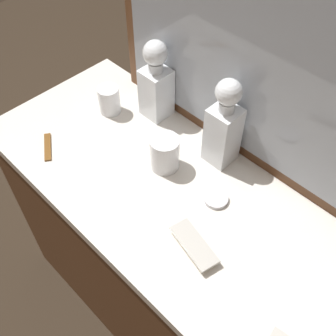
{
  "coord_description": "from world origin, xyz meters",
  "views": [
    {
      "loc": [
        0.51,
        -0.51,
        1.81
      ],
      "look_at": [
        0.0,
        0.0,
        0.96
      ],
      "focal_mm": 43.58,
      "sensor_mm": 36.0,
      "label": 1
    }
  ],
  "objects_px": {
    "crystal_decanter_far_left": "(156,87)",
    "silver_brush_left": "(194,246)",
    "crystal_tumbler_rear": "(165,154)",
    "porcelain_dish": "(216,199)",
    "crystal_decanter_right": "(223,130)",
    "tortoiseshell_comb": "(48,147)",
    "crystal_tumbler_far_left": "(109,101)"
  },
  "relations": [
    {
      "from": "crystal_decanter_far_left",
      "to": "crystal_tumbler_far_left",
      "type": "bearing_deg",
      "value": -138.51
    },
    {
      "from": "crystal_tumbler_rear",
      "to": "porcelain_dish",
      "type": "distance_m",
      "value": 0.2
    },
    {
      "from": "silver_brush_left",
      "to": "porcelain_dish",
      "type": "xyz_separation_m",
      "value": [
        -0.06,
        0.16,
        -0.01
      ]
    },
    {
      "from": "crystal_decanter_far_left",
      "to": "silver_brush_left",
      "type": "height_order",
      "value": "crystal_decanter_far_left"
    },
    {
      "from": "crystal_decanter_right",
      "to": "crystal_tumbler_far_left",
      "type": "distance_m",
      "value": 0.42
    },
    {
      "from": "crystal_tumbler_far_left",
      "to": "porcelain_dish",
      "type": "height_order",
      "value": "crystal_tumbler_far_left"
    },
    {
      "from": "crystal_tumbler_far_left",
      "to": "porcelain_dish",
      "type": "relative_size",
      "value": 1.38
    },
    {
      "from": "porcelain_dish",
      "to": "crystal_decanter_right",
      "type": "bearing_deg",
      "value": 126.88
    },
    {
      "from": "crystal_tumbler_far_left",
      "to": "silver_brush_left",
      "type": "bearing_deg",
      "value": -18.52
    },
    {
      "from": "crystal_tumbler_rear",
      "to": "silver_brush_left",
      "type": "xyz_separation_m",
      "value": [
        0.25,
        -0.15,
        -0.04
      ]
    },
    {
      "from": "crystal_tumbler_rear",
      "to": "crystal_tumbler_far_left",
      "type": "xyz_separation_m",
      "value": [
        -0.31,
        0.04,
        -0.01
      ]
    },
    {
      "from": "crystal_decanter_right",
      "to": "crystal_decanter_far_left",
      "type": "height_order",
      "value": "crystal_decanter_right"
    },
    {
      "from": "crystal_decanter_right",
      "to": "crystal_tumbler_rear",
      "type": "bearing_deg",
      "value": -124.09
    },
    {
      "from": "crystal_tumbler_rear",
      "to": "crystal_tumbler_far_left",
      "type": "distance_m",
      "value": 0.31
    },
    {
      "from": "silver_brush_left",
      "to": "tortoiseshell_comb",
      "type": "xyz_separation_m",
      "value": [
        -0.57,
        -0.06,
        -0.01
      ]
    },
    {
      "from": "crystal_decanter_far_left",
      "to": "crystal_tumbler_rear",
      "type": "height_order",
      "value": "crystal_decanter_far_left"
    },
    {
      "from": "silver_brush_left",
      "to": "tortoiseshell_comb",
      "type": "relative_size",
      "value": 1.46
    },
    {
      "from": "crystal_tumbler_rear",
      "to": "crystal_decanter_right",
      "type": "bearing_deg",
      "value": 55.91
    },
    {
      "from": "crystal_decanter_right",
      "to": "crystal_tumbler_far_left",
      "type": "xyz_separation_m",
      "value": [
        -0.4,
        -0.1,
        -0.07
      ]
    },
    {
      "from": "crystal_tumbler_far_left",
      "to": "crystal_decanter_right",
      "type": "bearing_deg",
      "value": 13.91
    },
    {
      "from": "tortoiseshell_comb",
      "to": "silver_brush_left",
      "type": "bearing_deg",
      "value": 6.39
    },
    {
      "from": "silver_brush_left",
      "to": "crystal_tumbler_rear",
      "type": "bearing_deg",
      "value": 150.19
    },
    {
      "from": "crystal_decanter_right",
      "to": "silver_brush_left",
      "type": "relative_size",
      "value": 1.85
    },
    {
      "from": "crystal_decanter_far_left",
      "to": "silver_brush_left",
      "type": "relative_size",
      "value": 1.75
    },
    {
      "from": "crystal_decanter_far_left",
      "to": "tortoiseshell_comb",
      "type": "height_order",
      "value": "crystal_decanter_far_left"
    },
    {
      "from": "crystal_decanter_far_left",
      "to": "porcelain_dish",
      "type": "distance_m",
      "value": 0.42
    },
    {
      "from": "crystal_decanter_right",
      "to": "crystal_tumbler_far_left",
      "type": "relative_size",
      "value": 3.05
    },
    {
      "from": "tortoiseshell_comb",
      "to": "crystal_decanter_far_left",
      "type": "bearing_deg",
      "value": 70.55
    },
    {
      "from": "crystal_decanter_far_left",
      "to": "silver_brush_left",
      "type": "bearing_deg",
      "value": -33.54
    },
    {
      "from": "crystal_decanter_right",
      "to": "tortoiseshell_comb",
      "type": "relative_size",
      "value": 2.7
    },
    {
      "from": "porcelain_dish",
      "to": "tortoiseshell_comb",
      "type": "xyz_separation_m",
      "value": [
        -0.51,
        -0.22,
        -0.0
      ]
    },
    {
      "from": "crystal_decanter_right",
      "to": "silver_brush_left",
      "type": "bearing_deg",
      "value": -61.16
    }
  ]
}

